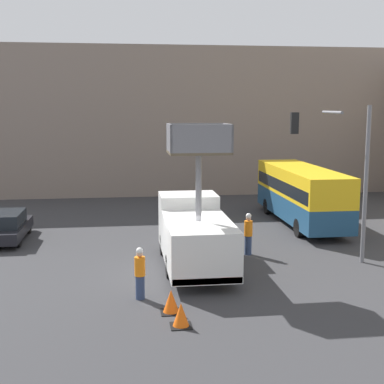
{
  "coord_description": "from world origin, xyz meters",
  "views": [
    {
      "loc": [
        -2.16,
        -20.75,
        6.72
      ],
      "look_at": [
        0.74,
        1.76,
        3.11
      ],
      "focal_mm": 50.0,
      "sensor_mm": 36.0,
      "label": 1
    }
  ],
  "objects": [
    {
      "name": "ground_plane",
      "position": [
        0.0,
        0.0,
        0.0
      ],
      "size": [
        120.0,
        120.0,
        0.0
      ],
      "primitive_type": "plane",
      "color": "#333335"
    },
    {
      "name": "building_backdrop_far",
      "position": [
        0.0,
        24.38,
        5.64
      ],
      "size": [
        44.0,
        10.0,
        11.27
      ],
      "color": "gray",
      "rests_on": "ground_plane"
    },
    {
      "name": "utility_truck",
      "position": [
        0.74,
        0.92,
        1.54
      ],
      "size": [
        2.6,
        6.81,
        6.09
      ],
      "color": "silver",
      "rests_on": "ground_plane"
    },
    {
      "name": "city_bus",
      "position": [
        8.01,
        8.71,
        1.91
      ],
      "size": [
        2.56,
        10.01,
        3.28
      ],
      "rotation": [
        0.0,
        0.0,
        1.69
      ],
      "color": "navy",
      "rests_on": "ground_plane"
    },
    {
      "name": "traffic_light_pole",
      "position": [
        7.09,
        0.9,
        4.55
      ],
      "size": [
        3.37,
        3.12,
        6.81
      ],
      "color": "slate",
      "rests_on": "ground_plane"
    },
    {
      "name": "road_worker_near_truck",
      "position": [
        -1.66,
        -2.55,
        0.94
      ],
      "size": [
        0.38,
        0.38,
        1.88
      ],
      "rotation": [
        0.0,
        0.0,
        5.88
      ],
      "color": "navy",
      "rests_on": "ground_plane"
    },
    {
      "name": "road_worker_directing",
      "position": [
        3.46,
        2.61,
        0.99
      ],
      "size": [
        0.38,
        0.38,
        1.94
      ],
      "rotation": [
        0.0,
        0.0,
        3.66
      ],
      "color": "navy",
      "rests_on": "ground_plane"
    },
    {
      "name": "traffic_cone_near_truck",
      "position": [
        -0.49,
        -5.13,
        0.36
      ],
      "size": [
        0.66,
        0.66,
        0.76
      ],
      "color": "black",
      "rests_on": "ground_plane"
    },
    {
      "name": "traffic_cone_mid_road",
      "position": [
        -0.69,
        -3.96,
        0.37
      ],
      "size": [
        0.69,
        0.69,
        0.78
      ],
      "color": "black",
      "rests_on": "ground_plane"
    },
    {
      "name": "parked_car_curbside",
      "position": [
        -8.05,
        6.69,
        0.76
      ],
      "size": [
        1.71,
        4.73,
        1.51
      ],
      "color": "black",
      "rests_on": "ground_plane"
    }
  ]
}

